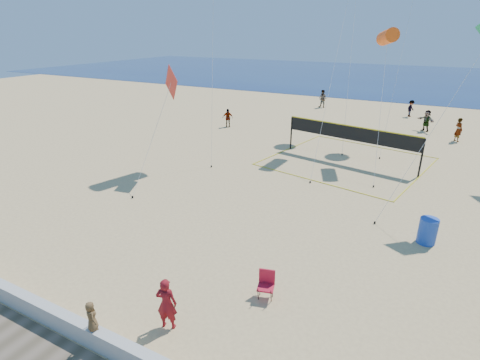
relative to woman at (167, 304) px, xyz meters
The scene contains 14 objects.
ground 1.90m from the woman, 64.73° to the left, with size 120.00×120.00×0.00m, color #D3B577.
ocean 63.57m from the woman, 89.33° to the left, with size 140.00×50.00×0.03m, color navy.
woman is the anchor object (origin of this frame).
toddler 1.87m from the woman, 129.26° to the right, with size 0.39×0.26×0.81m, color brown.
far_person_0 22.65m from the woman, 115.57° to the left, with size 0.88×0.37×1.50m, color gray.
far_person_1 27.03m from the woman, 79.64° to the left, with size 1.57×0.50×1.69m, color gray.
far_person_2 25.44m from the woman, 73.85° to the left, with size 0.63×0.41×1.72m, color gray.
far_person_3 32.62m from the woman, 99.15° to the left, with size 0.87×0.68×1.80m, color gray.
far_person_4 31.96m from the woman, 84.11° to the left, with size 0.98×0.56×1.52m, color gray.
camp_chair 3.04m from the woman, 52.21° to the left, with size 0.59×0.69×1.01m.
trash_barrel 10.07m from the woman, 53.61° to the left, with size 0.68×0.68×1.01m, color #1B44B3.
volleyball_net 16.28m from the woman, 86.01° to the left, with size 9.96×9.84×2.26m.
kite_2 18.95m from the woman, 82.65° to the left, with size 1.76×5.98×7.70m.
kite_3 12.66m from the woman, 126.03° to the left, with size 1.61×4.48×5.94m.
Camera 1 is at (4.76, -7.73, 7.60)m, focal length 28.00 mm.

